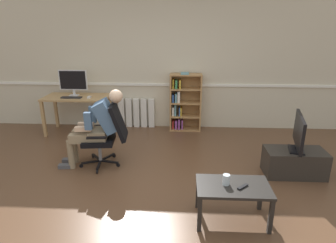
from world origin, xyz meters
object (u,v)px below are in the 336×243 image
at_px(computer_mouse, 89,97).
at_px(computer_desk, 77,101).
at_px(keyboard, 71,97).
at_px(tv_stand, 294,162).
at_px(person_seated, 96,126).
at_px(coffee_table, 233,190).
at_px(radiator, 133,113).
at_px(office_chair, 108,133).
at_px(drinking_glass, 226,180).
at_px(spare_remote, 243,187).
at_px(imac_monitor, 73,81).
at_px(bookshelf, 183,103).
at_px(tv_screen, 299,133).

bearing_deg(computer_mouse, computer_desk, 157.94).
distance_m(keyboard, tv_stand, 4.10).
height_order(computer_mouse, person_seated, person_seated).
bearing_deg(coffee_table, computer_desk, 135.18).
height_order(radiator, office_chair, office_chair).
bearing_deg(tv_stand, keyboard, 159.37).
distance_m(office_chair, coffee_table, 2.13).
bearing_deg(office_chair, drinking_glass, 46.99).
height_order(keyboard, spare_remote, keyboard).
height_order(imac_monitor, keyboard, imac_monitor).
relative_size(computer_mouse, spare_remote, 0.67).
height_order(office_chair, drinking_glass, office_chair).
height_order(computer_mouse, coffee_table, computer_mouse).
bearing_deg(tv_stand, office_chair, 176.37).
distance_m(keyboard, computer_mouse, 0.35).
distance_m(bookshelf, spare_remote, 3.06).
bearing_deg(coffee_table, office_chair, 143.41).
relative_size(computer_desk, coffee_table, 1.58).
relative_size(computer_desk, computer_mouse, 12.64).
distance_m(radiator, spare_remote, 3.54).
distance_m(imac_monitor, tv_stand, 4.25).
bearing_deg(drinking_glass, computer_desk, 134.51).
height_order(coffee_table, spare_remote, spare_remote).
bearing_deg(person_seated, imac_monitor, -154.96).
distance_m(bookshelf, person_seated, 2.15).
bearing_deg(drinking_glass, person_seated, 145.43).
relative_size(office_chair, tv_screen, 1.30).
distance_m(computer_desk, computer_mouse, 0.34).
xyz_separation_m(tv_screen, drinking_glass, (-1.15, -1.07, -0.16)).
bearing_deg(person_seated, keyboard, -151.45).
distance_m(tv_stand, coffee_table, 1.54).
height_order(tv_stand, tv_screen, tv_screen).
relative_size(keyboard, tv_screen, 0.52).
bearing_deg(drinking_glass, computer_mouse, 132.38).
relative_size(computer_desk, spare_remote, 8.42).
bearing_deg(tv_stand, computer_mouse, 157.22).
bearing_deg(coffee_table, drinking_glass, 167.74).
xyz_separation_m(bookshelf, tv_stand, (1.63, -1.86, -0.38)).
relative_size(keyboard, coffee_table, 0.49).
bearing_deg(computer_desk, office_chair, -55.13).
distance_m(imac_monitor, tv_screen, 4.18).
xyz_separation_m(office_chair, tv_screen, (2.78, -0.18, 0.13)).
relative_size(computer_desk, imac_monitor, 2.24).
xyz_separation_m(office_chair, drinking_glass, (1.63, -1.25, -0.03)).
bearing_deg(tv_screen, person_seated, 100.72).
relative_size(radiator, tv_stand, 1.10).
height_order(imac_monitor, radiator, imac_monitor).
height_order(person_seated, tv_screen, person_seated).
xyz_separation_m(computer_desk, office_chair, (0.97, -1.40, -0.12)).
distance_m(computer_desk, coffee_table, 3.79).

